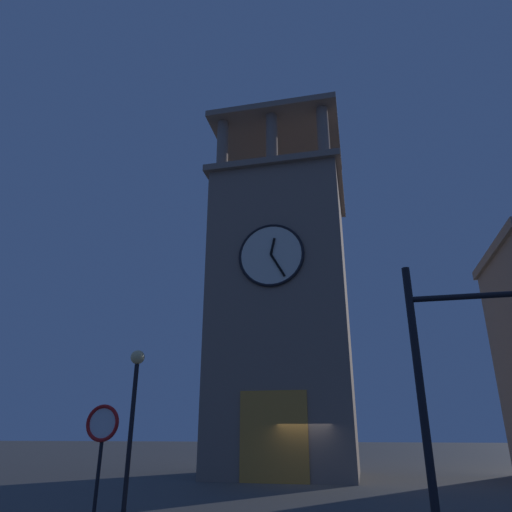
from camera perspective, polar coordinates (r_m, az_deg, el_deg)
ground_plane at (r=22.89m, az=6.39°, el=-26.28°), size 200.00×200.00×0.00m
clocktower at (r=27.26m, az=3.45°, el=-6.68°), size 7.97×8.13×23.11m
traffic_signal_near at (r=9.94m, az=26.66°, el=-11.05°), size 3.80×0.41×5.35m
street_lamp at (r=15.30m, az=-14.88°, el=-16.19°), size 0.44×0.44×4.58m
no_horn_sign at (r=11.18m, az=-18.61°, el=-20.12°), size 0.78×0.14×2.70m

